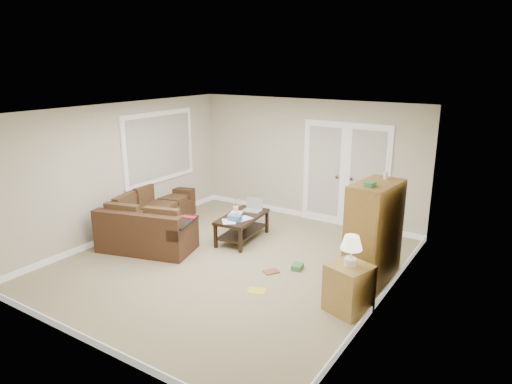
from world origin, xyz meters
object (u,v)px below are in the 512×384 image
Objects in this scene: side_cabinet at (349,284)px; sectional_sofa at (151,222)px; coffee_table at (243,226)px; tv_armoire at (373,232)px.

sectional_sofa is at bearing -169.88° from side_cabinet.
coffee_table is at bearing 11.94° from sectional_sofa.
tv_armoire reaches higher than sectional_sofa.
side_cabinet reaches higher than sectional_sofa.
sectional_sofa is 4.16m from tv_armoire.
side_cabinet reaches higher than coffee_table.
coffee_table is (1.54, 0.81, -0.04)m from sectional_sofa.
coffee_table reaches higher than sectional_sofa.
sectional_sofa is at bearing -166.79° from tv_armoire.
sectional_sofa is 1.74m from coffee_table.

